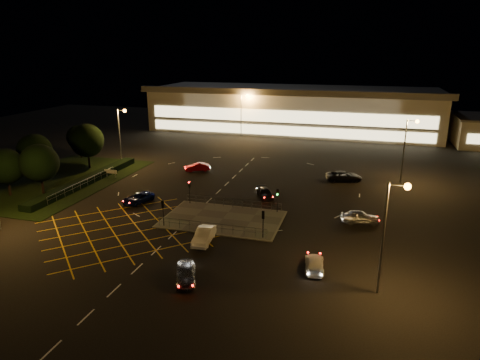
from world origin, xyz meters
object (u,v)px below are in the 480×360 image
(car_far_dkgrey, at_px, (265,193))
(car_east_grey, at_px, (344,176))
(signal_ne, at_px, (278,196))
(car_approach_white, at_px, (314,263))
(car_right_silver, at_px, (360,217))
(car_circ_red, at_px, (197,167))
(signal_nw, at_px, (189,187))
(car_queue_white, at_px, (204,236))
(car_near_silver, at_px, (186,273))
(signal_sw, at_px, (163,208))
(car_left_blue, at_px, (138,198))
(signal_se, at_px, (263,219))

(car_far_dkgrey, relative_size, car_east_grey, 0.76)
(signal_ne, distance_m, car_approach_white, 14.92)
(car_right_silver, distance_m, car_circ_red, 31.70)
(signal_ne, height_order, car_right_silver, signal_ne)
(signal_nw, bearing_deg, car_queue_white, -60.38)
(car_right_silver, bearing_deg, car_near_silver, 132.31)
(car_right_silver, height_order, car_approach_white, car_right_silver)
(signal_sw, bearing_deg, car_approach_white, 163.45)
(signal_ne, bearing_deg, signal_nw, 180.00)
(car_near_silver, height_order, car_right_silver, car_right_silver)
(signal_nw, height_order, car_queue_white, signal_nw)
(signal_nw, bearing_deg, car_far_dkgrey, 31.36)
(car_queue_white, distance_m, car_right_silver, 19.11)
(car_left_blue, bearing_deg, signal_sw, -25.09)
(signal_sw, height_order, signal_se, same)
(car_east_grey, distance_m, car_approach_white, 29.99)
(signal_se, relative_size, car_circ_red, 0.75)
(car_left_blue, distance_m, car_circ_red, 17.10)
(car_queue_white, height_order, car_circ_red, car_queue_white)
(signal_ne, height_order, car_left_blue, signal_ne)
(signal_nw, distance_m, car_east_grey, 25.56)
(signal_sw, height_order, car_east_grey, signal_sw)
(signal_se, xyz_separation_m, car_queue_white, (-5.92, -2.71, -1.59))
(car_east_grey, bearing_deg, signal_ne, 138.73)
(signal_sw, bearing_deg, car_right_silver, -161.35)
(car_near_silver, bearing_deg, car_approach_white, 3.18)
(car_circ_red, bearing_deg, signal_se, 9.00)
(car_queue_white, distance_m, car_left_blue, 16.09)
(signal_ne, relative_size, car_queue_white, 0.67)
(signal_ne, height_order, car_queue_white, signal_ne)
(car_near_silver, relative_size, car_circ_red, 1.07)
(signal_nw, distance_m, signal_ne, 12.00)
(signal_se, xyz_separation_m, car_east_grey, (7.42, 24.53, -1.59))
(car_far_dkgrey, xyz_separation_m, car_circ_red, (-14.18, 10.06, 0.07))
(signal_ne, distance_m, car_near_silver, 19.33)
(car_right_silver, relative_size, car_circ_red, 1.10)
(car_left_blue, bearing_deg, signal_ne, 22.23)
(car_queue_white, distance_m, car_east_grey, 30.33)
(car_queue_white, xyz_separation_m, car_approach_white, (12.20, -2.72, -0.14))
(signal_sw, xyz_separation_m, signal_nw, (0.00, 7.99, 0.00))
(signal_sw, relative_size, car_east_grey, 0.56)
(signal_se, xyz_separation_m, car_far_dkgrey, (-2.91, 13.53, -1.75))
(signal_ne, bearing_deg, car_east_grey, 65.85)
(car_right_silver, bearing_deg, signal_nw, 80.28)
(car_circ_red, bearing_deg, car_east_grey, 65.30)
(signal_nw, relative_size, car_east_grey, 0.56)
(car_far_dkgrey, height_order, car_approach_white, car_approach_white)
(signal_sw, distance_m, car_approach_white, 19.15)
(signal_nw, relative_size, car_left_blue, 0.67)
(car_circ_red, bearing_deg, car_near_silver, -6.97)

